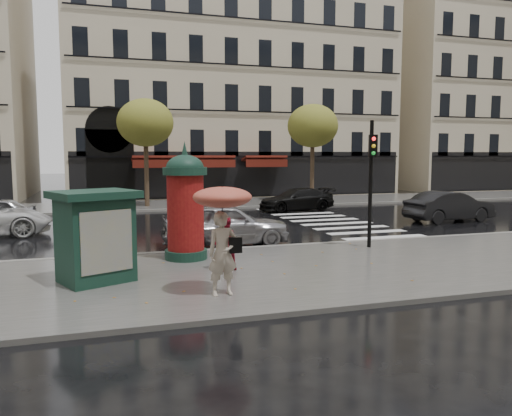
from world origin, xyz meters
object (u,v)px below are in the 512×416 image
object	(u,v)px
car_silver	(226,224)
newsstand	(95,235)
car_black	(296,199)
traffic_light	(371,171)
car_darkgrey	(450,206)
woman_umbrella	(223,222)
woman_red	(225,244)
morris_column	(185,203)
man_burgundy	(181,226)

from	to	relation	value
car_silver	newsstand	bearing A→B (deg)	138.43
car_black	newsstand	bearing A→B (deg)	-44.59
traffic_light	car_darkgrey	world-z (taller)	traffic_light
woman_umbrella	woman_red	xyz separation A→B (m)	(0.60, 2.27, -0.92)
car_darkgrey	car_black	xyz separation A→B (m)	(-5.35, 6.75, -0.09)
newsstand	car_silver	bearing A→B (deg)	45.29
woman_red	morris_column	xyz separation A→B (m)	(-0.73, 1.93, 0.96)
morris_column	car_darkgrey	world-z (taller)	morris_column
morris_column	traffic_light	xyz separation A→B (m)	(6.27, -0.07, 0.90)
morris_column	car_silver	size ratio (longest dim) A/B	0.78
traffic_light	newsstand	xyz separation A→B (m)	(-8.86, -2.00, -1.43)
car_darkgrey	car_black	bearing A→B (deg)	33.45
woman_red	car_darkgrey	bearing A→B (deg)	-176.33
woman_red	traffic_light	bearing A→B (deg)	173.01
man_burgundy	car_silver	xyz separation A→B (m)	(1.89, 1.80, -0.25)
woman_red	newsstand	bearing A→B (deg)	-23.03
woman_umbrella	man_burgundy	xyz separation A→B (m)	(-0.18, 4.81, -0.76)
man_burgundy	car_silver	distance (m)	2.62
morris_column	man_burgundy	bearing A→B (deg)	94.36
newsstand	car_darkgrey	bearing A→B (deg)	24.48
man_burgundy	woman_umbrella	bearing A→B (deg)	75.72
woman_red	man_burgundy	distance (m)	2.66
man_burgundy	car_black	xyz separation A→B (m)	(8.57, 11.57, -0.37)
man_burgundy	newsstand	xyz separation A→B (m)	(-2.55, -2.68, 0.26)
morris_column	car_black	distance (m)	14.91
man_burgundy	car_black	bearing A→B (deg)	-143.00
woman_umbrella	car_silver	world-z (taller)	woman_umbrella
car_black	traffic_light	bearing A→B (deg)	-17.07
newsstand	car_darkgrey	xyz separation A→B (m)	(16.48, 7.50, -0.54)
woman_umbrella	woman_red	distance (m)	2.53
newsstand	car_silver	world-z (taller)	newsstand
morris_column	car_black	bearing A→B (deg)	55.00
woman_red	car_black	bearing A→B (deg)	-144.47
woman_umbrella	car_darkgrey	distance (m)	16.81
morris_column	traffic_light	size ratio (longest dim) A/B	0.83
morris_column	car_darkgrey	distance (m)	14.94
newsstand	woman_red	bearing A→B (deg)	2.52
woman_red	newsstand	size ratio (longest dim) A/B	0.63
woman_red	car_silver	world-z (taller)	woman_red
morris_column	car_silver	world-z (taller)	morris_column
car_darkgrey	car_black	distance (m)	8.61
woman_red	morris_column	distance (m)	2.27
car_silver	morris_column	bearing A→B (deg)	145.72
woman_red	man_burgundy	size ratio (longest dim) A/B	0.82
woman_red	man_burgundy	world-z (taller)	man_burgundy
woman_red	morris_column	bearing A→B (deg)	-94.71
woman_red	newsstand	distance (m)	3.36
woman_umbrella	newsstand	bearing A→B (deg)	142.09
traffic_light	car_darkgrey	bearing A→B (deg)	35.83
morris_column	car_black	world-z (taller)	morris_column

